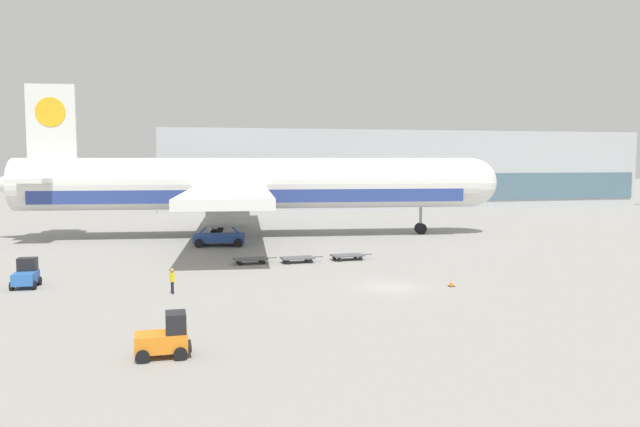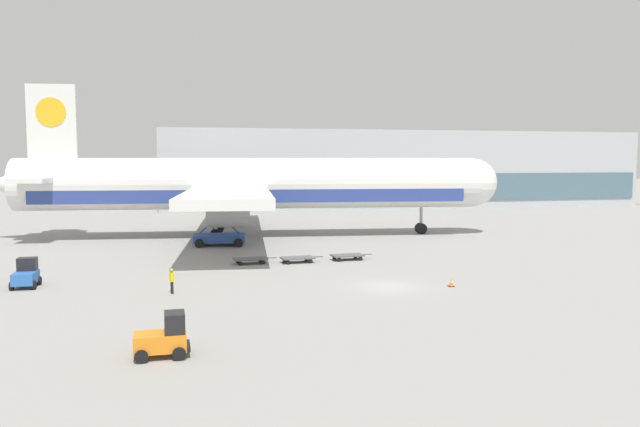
{
  "view_description": "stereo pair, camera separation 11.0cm",
  "coord_description": "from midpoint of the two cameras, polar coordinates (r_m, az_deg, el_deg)",
  "views": [
    {
      "loc": [
        -14.5,
        -40.5,
        8.89
      ],
      "look_at": [
        -1.67,
        13.74,
        4.0
      ],
      "focal_mm": 35.0,
      "sensor_mm": 36.0,
      "label": 1
    },
    {
      "loc": [
        -14.39,
        -40.53,
        8.89
      ],
      "look_at": [
        -1.67,
        13.74,
        4.0
      ],
      "focal_mm": 35.0,
      "sensor_mm": 36.0,
      "label": 2
    }
  ],
  "objects": [
    {
      "name": "traffic_cone_near",
      "position": [
        44.73,
        11.86,
        -6.21
      ],
      "size": [
        0.4,
        0.4,
        0.55
      ],
      "color": "black",
      "rests_on": "ground_plane"
    },
    {
      "name": "baggage_dolly_third",
      "position": [
        55.08,
        2.48,
        -3.87
      ],
      "size": [
        3.75,
        1.7,
        0.48
      ],
      "rotation": [
        0.0,
        0.0,
        0.07
      ],
      "color": "#56565B",
      "rests_on": "ground_plane"
    },
    {
      "name": "ground_plane",
      "position": [
        43.92,
        6.23,
        -6.69
      ],
      "size": [
        400.0,
        400.0,
        0.0
      ],
      "primitive_type": "plane",
      "color": "gray"
    },
    {
      "name": "baggage_dolly_lead",
      "position": [
        53.4,
        -6.43,
        -4.18
      ],
      "size": [
        3.75,
        1.7,
        0.48
      ],
      "rotation": [
        0.0,
        0.0,
        0.07
      ],
      "color": "#56565B",
      "rests_on": "ground_plane"
    },
    {
      "name": "airplane_main",
      "position": [
        71.65,
        -6.82,
        2.54
      ],
      "size": [
        58.0,
        48.59,
        17.0
      ],
      "rotation": [
        0.0,
        0.0,
        -0.11
      ],
      "color": "white",
      "rests_on": "ground_plane"
    },
    {
      "name": "baggage_tug_foreground",
      "position": [
        29.4,
        -14.06,
        -10.95
      ],
      "size": [
        2.48,
        1.68,
        2.0
      ],
      "rotation": [
        0.0,
        0.0,
        0.02
      ],
      "color": "orange",
      "rests_on": "ground_plane"
    },
    {
      "name": "scissor_lift_loader",
      "position": [
        64.89,
        -9.26,
        -1.0
      ],
      "size": [
        5.5,
        3.87,
        5.74
      ],
      "rotation": [
        0.0,
        0.0,
        -0.11
      ],
      "color": "#284C99",
      "rests_on": "ground_plane"
    },
    {
      "name": "baggage_tug_mid",
      "position": [
        47.98,
        -25.34,
        -5.09
      ],
      "size": [
        1.68,
        2.48,
        2.0
      ],
      "rotation": [
        0.0,
        0.0,
        1.55
      ],
      "color": "#2D66B7",
      "rests_on": "ground_plane"
    },
    {
      "name": "terminal_building",
      "position": [
        120.51,
        7.36,
        4.07
      ],
      "size": [
        90.0,
        18.2,
        14.0
      ],
      "color": "#B2B7BC",
      "rests_on": "ground_plane"
    },
    {
      "name": "baggage_dolly_second",
      "position": [
        53.66,
        -2.11,
        -4.1
      ],
      "size": [
        3.75,
        1.7,
        0.48
      ],
      "rotation": [
        0.0,
        0.0,
        0.07
      ],
      "color": "#56565B",
      "rests_on": "ground_plane"
    },
    {
      "name": "ground_crew_near",
      "position": [
        42.49,
        -13.43,
        -5.84
      ],
      "size": [
        0.3,
        0.55,
        1.69
      ],
      "rotation": [
        0.0,
        0.0,
        4.97
      ],
      "color": "black",
      "rests_on": "ground_plane"
    }
  ]
}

